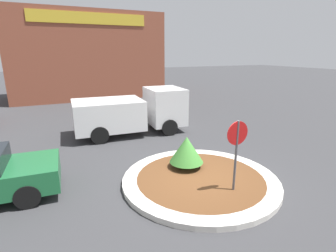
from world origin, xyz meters
The scene contains 6 objects.
ground_plane centered at (0.00, 0.00, 0.00)m, with size 120.00×120.00×0.00m, color #38383A.
traffic_island centered at (0.00, 0.00, 0.09)m, with size 5.06×5.06×0.17m.
stop_sign centered at (0.49, -1.10, 1.59)m, with size 0.70×0.07×2.30m.
island_shrub centered at (-0.03, 0.89, 0.84)m, with size 1.19×1.19×1.13m.
utility_truck centered at (-0.40, 6.15, 1.16)m, with size 5.73×2.67×2.27m.
storefront_building centered at (-0.55, 19.41, 3.77)m, with size 13.11×6.07×7.53m.
Camera 1 is at (-4.20, -6.65, 4.14)m, focal length 28.00 mm.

